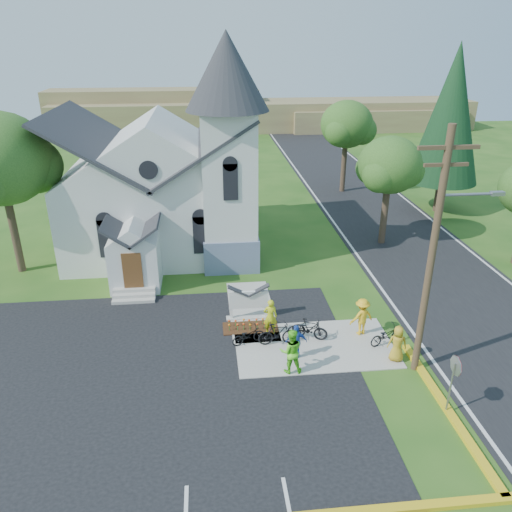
{
  "coord_description": "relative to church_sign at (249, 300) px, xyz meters",
  "views": [
    {
      "loc": [
        -3.03,
        -17.8,
        12.73
      ],
      "look_at": [
        -0.66,
        5.0,
        2.53
      ],
      "focal_mm": 35.0,
      "sensor_mm": 36.0,
      "label": 1
    }
  ],
  "objects": [
    {
      "name": "stop_sign",
      "position": [
        6.63,
        -7.4,
        0.75
      ],
      "size": [
        0.11,
        0.76,
        2.48
      ],
      "color": "gray",
      "rests_on": "ground"
    },
    {
      "name": "sidewalk",
      "position": [
        2.7,
        -2.7,
        -1.0
      ],
      "size": [
        7.0,
        4.0,
        0.05
      ],
      "primitive_type": "cube",
      "color": "#A4A094",
      "rests_on": "ground"
    },
    {
      "name": "cyclist_2",
      "position": [
        1.71,
        -3.48,
        -0.19
      ],
      "size": [
        0.94,
        0.42,
        1.58
      ],
      "primitive_type": "imported",
      "rotation": [
        0.0,
        0.0,
        3.11
      ],
      "color": "#244EB6",
      "rests_on": "sidewalk"
    },
    {
      "name": "bike_2",
      "position": [
        2.48,
        -2.09,
        -0.51
      ],
      "size": [
        1.89,
        1.12,
        0.94
      ],
      "primitive_type": "imported",
      "rotation": [
        0.0,
        0.0,
        1.27
      ],
      "color": "black",
      "rests_on": "sidewalk"
    },
    {
      "name": "church_sign",
      "position": [
        0.0,
        0.0,
        0.0
      ],
      "size": [
        2.2,
        0.4,
        1.7
      ],
      "color": "#A4A094",
      "rests_on": "ground"
    },
    {
      "name": "ground",
      "position": [
        1.2,
        -3.2,
        -1.03
      ],
      "size": [
        120.0,
        120.0,
        0.0
      ],
      "primitive_type": "plane",
      "color": "#245017",
      "rests_on": "ground"
    },
    {
      "name": "distant_hills",
      "position": [
        4.56,
        53.13,
        1.15
      ],
      "size": [
        61.0,
        10.0,
        5.6
      ],
      "color": "olive",
      "rests_on": "ground"
    },
    {
      "name": "cyclist_0",
      "position": [
        0.86,
        -1.47,
        -0.1
      ],
      "size": [
        0.68,
        0.48,
        1.75
      ],
      "primitive_type": "imported",
      "rotation": [
        0.0,
        0.0,
        3.04
      ],
      "color": "#C6CA17",
      "rests_on": "sidewalk"
    },
    {
      "name": "flower_bed",
      "position": [
        0.0,
        -0.9,
        -0.99
      ],
      "size": [
        2.6,
        1.1,
        0.07
      ],
      "primitive_type": "cube",
      "color": "#3B2510",
      "rests_on": "ground"
    },
    {
      "name": "cyclist_3",
      "position": [
        5.01,
        -1.94,
        -0.08
      ],
      "size": [
        1.29,
        0.95,
        1.79
      ],
      "primitive_type": "imported",
      "rotation": [
        0.0,
        0.0,
        3.41
      ],
      "color": "yellow",
      "rests_on": "sidewalk"
    },
    {
      "name": "parking_lot",
      "position": [
        -5.8,
        -5.2,
        -1.02
      ],
      "size": [
        20.0,
        16.0,
        0.02
      ],
      "primitive_type": "cube",
      "color": "black",
      "rests_on": "ground"
    },
    {
      "name": "tree_road_near",
      "position": [
        9.7,
        8.8,
        4.18
      ],
      "size": [
        4.0,
        4.0,
        7.05
      ],
      "color": "#372A1E",
      "rests_on": "ground"
    },
    {
      "name": "cyclist_4",
      "position": [
        5.9,
        -4.09,
        -0.16
      ],
      "size": [
        0.89,
        0.68,
        1.63
      ],
      "primitive_type": "imported",
      "rotation": [
        0.0,
        0.0,
        2.93
      ],
      "color": "gold",
      "rests_on": "sidewalk"
    },
    {
      "name": "church",
      "position": [
        -4.28,
        9.28,
        4.22
      ],
      "size": [
        12.35,
        12.0,
        13.0
      ],
      "color": "silver",
      "rests_on": "ground"
    },
    {
      "name": "cyclist_1",
      "position": [
        1.32,
        -4.4,
        -0.0
      ],
      "size": [
        0.97,
        0.77,
        1.95
      ],
      "primitive_type": "imported",
      "rotation": [
        0.0,
        0.0,
        3.11
      ],
      "color": "#68E62B",
      "rests_on": "sidewalk"
    },
    {
      "name": "conifer",
      "position": [
        16.2,
        14.8,
        6.36
      ],
      "size": [
        5.2,
        5.2,
        12.4
      ],
      "color": "#372A1E",
      "rests_on": "ground"
    },
    {
      "name": "bike_3",
      "position": [
        2.59,
        -2.08,
        -0.48
      ],
      "size": [
        1.71,
        1.1,
        1.0
      ],
      "primitive_type": "imported",
      "rotation": [
        0.0,
        0.0,
        1.15
      ],
      "color": "black",
      "rests_on": "sidewalk"
    },
    {
      "name": "tree_road_mid",
      "position": [
        10.2,
        20.8,
        4.75
      ],
      "size": [
        4.4,
        4.4,
        7.8
      ],
      "color": "#372A1E",
      "rests_on": "ground"
    },
    {
      "name": "road",
      "position": [
        11.2,
        11.8,
        -1.02
      ],
      "size": [
        8.0,
        90.0,
        0.02
      ],
      "primitive_type": "cube",
      "color": "black",
      "rests_on": "ground"
    },
    {
      "name": "bike_1",
      "position": [
        1.07,
        -2.4,
        -0.45
      ],
      "size": [
        1.79,
        0.57,
        1.06
      ],
      "primitive_type": "imported",
      "rotation": [
        0.0,
        0.0,
        1.61
      ],
      "color": "black",
      "rests_on": "sidewalk"
    },
    {
      "name": "bike_4",
      "position": [
        5.9,
        -2.88,
        -0.53
      ],
      "size": [
        1.79,
        1.1,
        0.89
      ],
      "primitive_type": "imported",
      "rotation": [
        0.0,
        0.0,
        1.9
      ],
      "color": "black",
      "rests_on": "sidewalk"
    },
    {
      "name": "utility_pole",
      "position": [
        6.56,
        -4.7,
        4.38
      ],
      "size": [
        3.45,
        0.28,
        10.0
      ],
      "color": "#4A3125",
      "rests_on": "ground"
    },
    {
      "name": "bike_0",
      "position": [
        -0.22,
        -2.19,
        -0.57
      ],
      "size": [
        1.63,
        1.01,
        0.81
      ],
      "primitive_type": "imported",
      "rotation": [
        0.0,
        0.0,
        1.91
      ],
      "color": "black",
      "rests_on": "sidewalk"
    }
  ]
}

